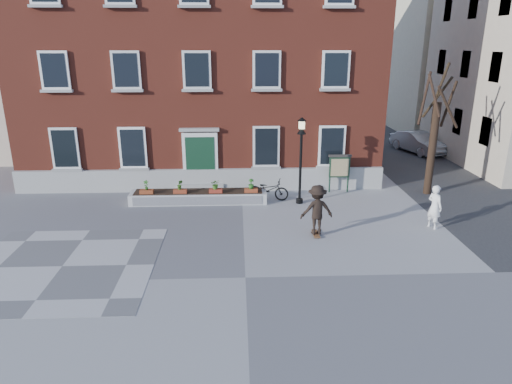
{
  "coord_description": "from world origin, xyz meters",
  "views": [
    {
      "loc": [
        -0.2,
        -12.7,
        6.99
      ],
      "look_at": [
        0.5,
        4.0,
        1.5
      ],
      "focal_mm": 32.0,
      "sensor_mm": 36.0,
      "label": 1
    }
  ],
  "objects_px": {
    "bicycle": "(268,189)",
    "parked_car": "(418,142)",
    "lamp_post": "(301,149)",
    "notice_board": "(340,167)",
    "skateboarder": "(317,210)",
    "bystander": "(435,207)"
  },
  "relations": [
    {
      "from": "bicycle",
      "to": "notice_board",
      "type": "xyz_separation_m",
      "value": [
        3.52,
        1.01,
        0.77
      ]
    },
    {
      "from": "skateboarder",
      "to": "lamp_post",
      "type": "bearing_deg",
      "value": 92.2
    },
    {
      "from": "lamp_post",
      "to": "bicycle",
      "type": "bearing_deg",
      "value": 158.93
    },
    {
      "from": "bicycle",
      "to": "skateboarder",
      "type": "height_order",
      "value": "skateboarder"
    },
    {
      "from": "bystander",
      "to": "lamp_post",
      "type": "distance_m",
      "value": 6.03
    },
    {
      "from": "bicycle",
      "to": "bystander",
      "type": "distance_m",
      "value": 7.28
    },
    {
      "from": "lamp_post",
      "to": "skateboarder",
      "type": "height_order",
      "value": "lamp_post"
    },
    {
      "from": "parked_car",
      "to": "lamp_post",
      "type": "bearing_deg",
      "value": -151.13
    },
    {
      "from": "bicycle",
      "to": "bystander",
      "type": "xyz_separation_m",
      "value": [
        6.27,
        -3.67,
        0.38
      ]
    },
    {
      "from": "bicycle",
      "to": "parked_car",
      "type": "xyz_separation_m",
      "value": [
        10.55,
        9.16,
        0.2
      ]
    },
    {
      "from": "skateboarder",
      "to": "bystander",
      "type": "bearing_deg",
      "value": 6.54
    },
    {
      "from": "parked_car",
      "to": "notice_board",
      "type": "bearing_deg",
      "value": -148.57
    },
    {
      "from": "parked_car",
      "to": "skateboarder",
      "type": "xyz_separation_m",
      "value": [
        -9.02,
        -13.38,
        0.34
      ]
    },
    {
      "from": "notice_board",
      "to": "skateboarder",
      "type": "bearing_deg",
      "value": -110.81
    },
    {
      "from": "parked_car",
      "to": "notice_board",
      "type": "height_order",
      "value": "notice_board"
    },
    {
      "from": "bicycle",
      "to": "lamp_post",
      "type": "xyz_separation_m",
      "value": [
        1.39,
        -0.54,
        2.04
      ]
    },
    {
      "from": "bystander",
      "to": "lamp_post",
      "type": "height_order",
      "value": "lamp_post"
    },
    {
      "from": "bicycle",
      "to": "lamp_post",
      "type": "height_order",
      "value": "lamp_post"
    },
    {
      "from": "bicycle",
      "to": "parked_car",
      "type": "height_order",
      "value": "parked_car"
    },
    {
      "from": "parked_car",
      "to": "bystander",
      "type": "xyz_separation_m",
      "value": [
        -4.28,
        -12.83,
        0.19
      ]
    },
    {
      "from": "bicycle",
      "to": "parked_car",
      "type": "relative_size",
      "value": 0.45
    },
    {
      "from": "parked_car",
      "to": "bystander",
      "type": "distance_m",
      "value": 13.53
    }
  ]
}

